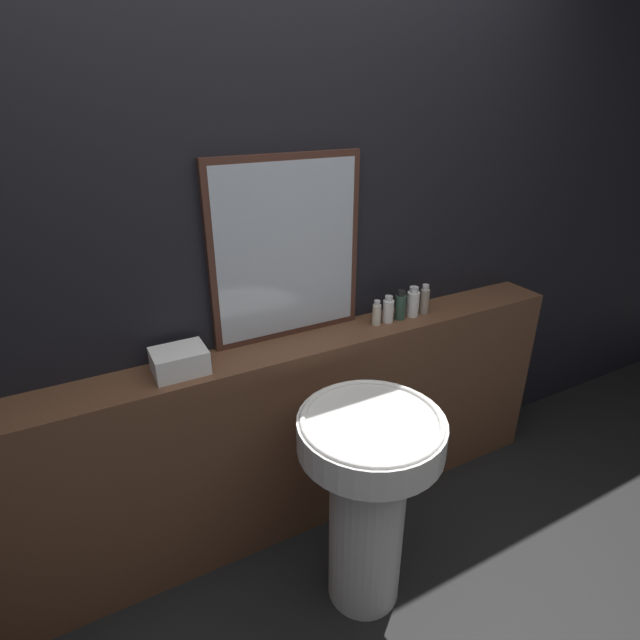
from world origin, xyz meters
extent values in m
cube|color=black|center=(0.00, 1.27, 1.25)|extent=(8.00, 0.06, 2.50)
cube|color=brown|center=(0.00, 1.13, 0.46)|extent=(2.60, 0.23, 0.92)
cylinder|color=silver|center=(0.03, 0.64, 0.36)|extent=(0.28, 0.28, 0.72)
cylinder|color=silver|center=(0.03, 0.64, 0.78)|extent=(0.51, 0.51, 0.12)
torus|color=silver|center=(0.03, 0.64, 0.84)|extent=(0.50, 0.50, 0.02)
cube|color=#47281E|center=(-0.01, 1.23, 1.29)|extent=(0.64, 0.03, 0.73)
cube|color=#B2BCC6|center=(-0.01, 1.22, 1.29)|extent=(0.59, 0.02, 0.68)
cube|color=white|center=(-0.49, 1.13, 0.97)|extent=(0.19, 0.15, 0.09)
cylinder|color=beige|center=(0.37, 1.13, 0.97)|extent=(0.04, 0.04, 0.09)
cylinder|color=silver|center=(0.37, 1.13, 1.02)|extent=(0.03, 0.03, 0.02)
cylinder|color=white|center=(0.43, 1.13, 0.97)|extent=(0.05, 0.05, 0.10)
cylinder|color=silver|center=(0.43, 1.13, 1.03)|extent=(0.03, 0.03, 0.02)
cylinder|color=#2D4C3D|center=(0.50, 1.13, 0.98)|extent=(0.05, 0.05, 0.11)
cylinder|color=black|center=(0.50, 1.13, 1.04)|extent=(0.03, 0.03, 0.02)
cylinder|color=white|center=(0.57, 1.13, 0.98)|extent=(0.06, 0.06, 0.11)
cylinder|color=silver|center=(0.57, 1.13, 1.05)|extent=(0.04, 0.04, 0.03)
cylinder|color=gray|center=(0.63, 1.13, 0.98)|extent=(0.04, 0.04, 0.11)
cylinder|color=silver|center=(0.63, 1.13, 1.05)|extent=(0.03, 0.03, 0.03)
camera|label=1|loc=(-0.79, -0.50, 1.86)|focal=28.00mm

